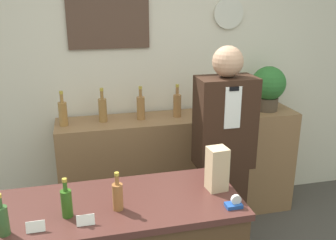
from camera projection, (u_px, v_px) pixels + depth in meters
back_wall at (147, 73)px, 3.44m from camera, size 5.20×0.09×2.70m
back_shelf at (180, 167)px, 3.51m from camera, size 2.18×0.42×1.00m
shopkeeper at (223, 158)px, 2.87m from camera, size 0.43×0.27×1.70m
potted_plant at (268, 86)px, 3.46m from camera, size 0.32×0.32×0.42m
paper_bag at (217, 169)px, 2.19m from camera, size 0.12×0.11×0.26m
tape_dispenser at (234, 203)px, 2.03m from camera, size 0.09×0.06×0.07m
price_card_left at (36, 227)px, 1.81m from camera, size 0.09×0.02×0.06m
price_card_right at (86, 220)px, 1.87m from camera, size 0.09×0.02×0.06m
counter_bottle_0 at (2, 220)px, 1.78m from camera, size 0.06×0.06×0.22m
counter_bottle_1 at (67, 202)px, 1.93m from camera, size 0.06×0.06×0.22m
counter_bottle_2 at (118, 196)px, 1.99m from camera, size 0.06×0.06×0.22m
shelf_bottle_0 at (63, 113)px, 3.08m from camera, size 0.07×0.07×0.29m
shelf_bottle_1 at (103, 109)px, 3.18m from camera, size 0.07×0.07×0.29m
shelf_bottle_2 at (141, 107)px, 3.24m from camera, size 0.07×0.07×0.29m
shelf_bottle_3 at (177, 105)px, 3.31m from camera, size 0.07×0.07×0.29m
shelf_bottle_4 at (212, 103)px, 3.37m from camera, size 0.07×0.07×0.29m
shelf_bottle_5 at (245, 100)px, 3.47m from camera, size 0.07×0.07×0.29m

